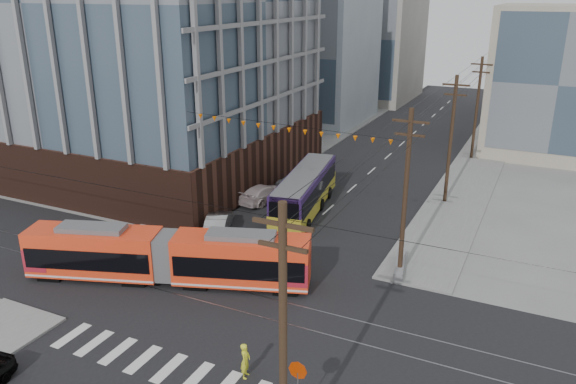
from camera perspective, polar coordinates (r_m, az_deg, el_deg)
name	(u,v)px	position (r m, az deg, el deg)	size (l,w,h in m)	color
ground	(191,333)	(31.64, -9.84, -13.89)	(160.00, 160.00, 0.00)	slate
office_building	(131,25)	(58.25, -15.71, 16.03)	(30.00, 25.00, 28.60)	#381E16
bg_bldg_nw_near	(301,55)	(80.61, 1.38, 13.79)	(18.00, 16.00, 18.00)	#8C99A5
bg_bldg_ne_near	(559,81)	(69.74, 25.83, 10.10)	(14.00, 14.00, 16.00)	gray
bg_bldg_nw_far	(367,38)	(98.07, 8.04, 15.26)	(16.00, 18.00, 20.00)	gray
utility_pole_near	(283,347)	(20.60, -0.50, -15.46)	(0.30, 0.30, 11.00)	black
utility_pole_far	(494,88)	(78.37, 20.16, 9.85)	(0.30, 0.30, 11.00)	black
streetcar	(167,256)	(36.11, -12.18, -6.42)	(17.90, 2.52, 3.45)	#F63D1A
city_bus	(305,191)	(46.46, 1.73, 0.06)	(2.64, 12.20, 3.46)	#2A1644
parked_car_silver	(219,222)	(43.15, -7.04, -3.06)	(1.60, 4.59, 1.51)	#969696
parked_car_white	(263,193)	(48.90, -2.53, -0.14)	(2.10, 5.17, 1.50)	beige
parked_car_grey	(295,180)	(52.88, 0.70, 1.23)	(1.93, 4.19, 1.16)	#4F5053
pedestrian	(245,361)	(27.75, -4.35, -16.71)	(0.66, 0.44, 1.82)	yellow
jersey_barrier	(400,266)	(37.81, 11.27, -7.39)	(0.84, 3.74, 0.75)	#606060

